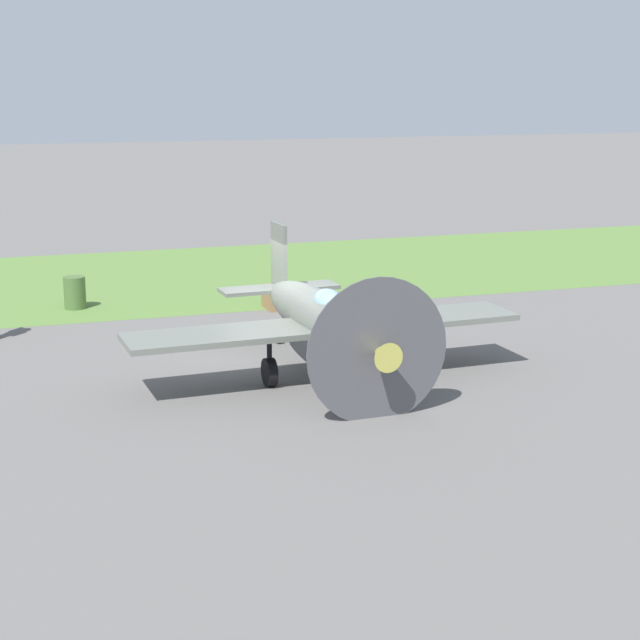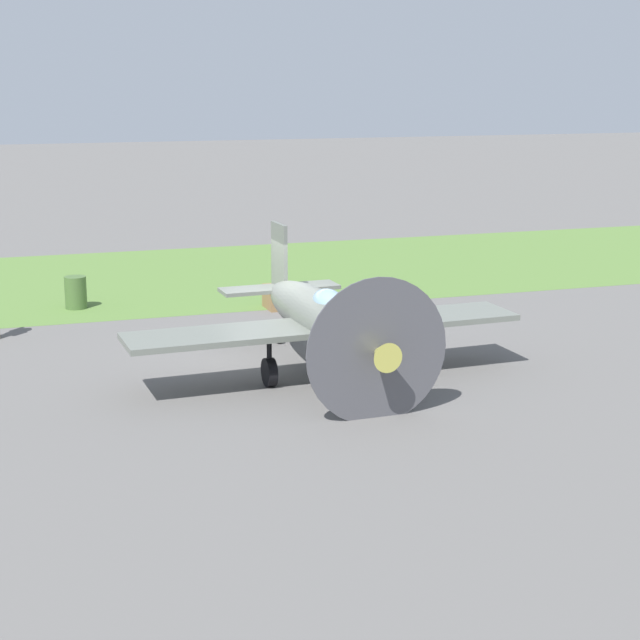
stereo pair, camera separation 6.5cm
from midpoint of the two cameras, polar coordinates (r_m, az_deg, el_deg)
The scene contains 5 objects.
ground_plane at distance 24.26m, azimuth -2.28°, elevation -1.69°, with size 160.00×160.00×0.00m, color #605E5B.
grass_verge at distance 33.51m, azimuth -6.81°, elevation 2.45°, with size 120.00×11.00×0.01m, color #567A38.
airplane_lead at distance 21.86m, azimuth 0.04°, elevation 0.10°, with size 8.59×6.80×3.07m.
fuel_drum at distance 29.31m, azimuth -13.49°, elevation 1.49°, with size 0.60×0.60×0.90m, color #476633.
supply_crate at distance 28.60m, azimuth -2.22°, elevation 1.29°, with size 0.90×0.90×0.64m, color olive.
Camera 1 is at (6.34, 22.55, 6.30)m, focal length 57.75 mm.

